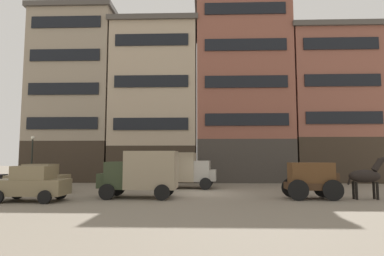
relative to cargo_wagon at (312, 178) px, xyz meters
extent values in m
plane|color=slate|center=(-6.04, 2.52, -1.15)|extent=(120.00, 120.00, 0.00)
cube|color=#33281E|center=(-18.69, 13.32, 0.73)|extent=(7.77, 6.09, 3.76)
cube|color=gray|center=(-18.69, 13.32, 8.95)|extent=(7.77, 6.09, 12.68)
cube|color=#47423D|center=(-18.69, 13.32, 15.53)|extent=(8.27, 6.59, 0.50)
cube|color=black|center=(-18.69, 10.21, 4.19)|extent=(6.53, 0.12, 1.10)
cube|color=black|center=(-18.69, 10.21, 7.36)|extent=(6.53, 0.12, 1.10)
cube|color=black|center=(-18.69, 10.21, 10.53)|extent=(6.53, 0.12, 1.10)
cube|color=black|center=(-18.69, 10.21, 13.70)|extent=(6.53, 0.12, 1.10)
cube|color=#33281E|center=(-10.63, 13.32, 0.51)|extent=(8.04, 6.09, 3.31)
cube|color=tan|center=(-10.63, 13.32, 8.00)|extent=(8.04, 6.09, 11.67)
cube|color=#47423D|center=(-10.63, 13.32, 14.08)|extent=(8.54, 6.59, 0.50)
cube|color=black|center=(-10.63, 10.21, 4.10)|extent=(6.75, 0.12, 1.10)
cube|color=black|center=(-10.63, 10.21, 8.00)|extent=(6.75, 0.12, 1.10)
cube|color=black|center=(-10.63, 10.21, 11.89)|extent=(6.75, 0.12, 1.10)
cube|color=#38332D|center=(-2.04, 13.32, 0.80)|extent=(8.84, 6.09, 3.90)
cube|color=brown|center=(-2.04, 13.32, 9.61)|extent=(8.84, 6.09, 13.73)
cube|color=#47423D|center=(-2.04, 13.32, 16.73)|extent=(9.34, 6.59, 0.50)
cube|color=black|center=(-2.04, 10.21, 4.47)|extent=(7.42, 0.12, 1.10)
cube|color=black|center=(-2.04, 10.21, 7.90)|extent=(7.42, 0.12, 1.10)
cube|color=black|center=(-2.04, 10.21, 11.33)|extent=(7.42, 0.12, 1.10)
cube|color=black|center=(-2.04, 10.21, 14.76)|extent=(7.42, 0.12, 1.10)
cube|color=#33281E|center=(6.51, 13.32, 0.88)|extent=(7.96, 6.09, 4.05)
cube|color=brown|center=(6.51, 13.32, 7.96)|extent=(7.96, 6.09, 10.11)
cube|color=#47423D|center=(6.51, 13.32, 13.27)|extent=(8.46, 6.59, 0.50)
cube|color=black|center=(6.51, 10.21, 4.59)|extent=(6.69, 0.12, 1.10)
cube|color=black|center=(6.51, 10.21, 7.96)|extent=(6.69, 0.12, 1.10)
cube|color=black|center=(6.51, 10.21, 11.33)|extent=(6.69, 0.12, 1.10)
cube|color=#3D2819|center=(-0.05, 0.00, -0.45)|extent=(2.72, 1.34, 0.36)
cube|color=brown|center=(-0.05, 0.00, 0.28)|extent=(2.31, 1.14, 1.10)
cube|color=#3D2819|center=(1.10, -0.02, 0.03)|extent=(0.42, 1.05, 0.50)
cylinder|color=black|center=(0.86, 0.70, -0.60)|extent=(1.10, 0.10, 1.10)
cylinder|color=black|center=(0.84, -0.72, -0.60)|extent=(1.10, 0.10, 1.10)
cylinder|color=black|center=(-0.94, 0.73, -0.60)|extent=(1.10, 0.10, 1.10)
cylinder|color=black|center=(-0.96, -0.69, -0.60)|extent=(1.10, 0.10, 1.10)
ellipsoid|color=black|center=(2.85, 0.00, 0.10)|extent=(1.71, 0.63, 0.70)
cylinder|color=black|center=(3.57, -0.01, 0.70)|extent=(0.67, 0.33, 0.76)
cylinder|color=black|center=(2.04, 0.01, -0.05)|extent=(0.27, 0.10, 0.65)
cylinder|color=black|center=(3.40, 0.17, -0.67)|extent=(0.14, 0.14, 0.95)
cylinder|color=black|center=(3.40, -0.19, -0.67)|extent=(0.14, 0.14, 0.95)
cylinder|color=black|center=(2.30, 0.19, -0.67)|extent=(0.14, 0.14, 0.95)
cylinder|color=black|center=(2.30, -0.17, -0.67)|extent=(0.14, 0.14, 0.95)
cube|color=gray|center=(-6.16, 5.61, 0.12)|extent=(1.55, 1.82, 1.50)
cube|color=gray|center=(-5.46, 5.54, -0.18)|extent=(1.02, 1.52, 0.80)
cube|color=gray|center=(-7.95, 5.77, 0.42)|extent=(2.96, 2.14, 2.10)
cube|color=silver|center=(-5.71, 5.57, 0.37)|extent=(0.31, 1.37, 0.64)
cylinder|color=black|center=(-5.63, 6.51, -0.73)|extent=(0.86, 0.29, 0.84)
cylinder|color=black|center=(-5.80, 4.62, -0.73)|extent=(0.86, 0.29, 0.84)
cylinder|color=black|center=(-8.62, 6.78, -0.73)|extent=(0.86, 0.29, 0.84)
cylinder|color=black|center=(-8.78, 4.89, -0.73)|extent=(0.86, 0.29, 0.84)
cube|color=#2D3823|center=(-10.67, 0.27, 0.12)|extent=(1.46, 1.75, 1.50)
cube|color=#2D3823|center=(-11.37, 0.30, -0.18)|extent=(0.95, 1.48, 0.80)
cube|color=gray|center=(-8.88, 0.21, 0.42)|extent=(2.87, 2.00, 2.10)
cube|color=silver|center=(-11.12, 0.29, 0.37)|extent=(0.24, 1.37, 0.64)
cylinder|color=black|center=(-11.16, -0.66, -0.73)|extent=(0.85, 0.25, 0.84)
cylinder|color=black|center=(-11.09, 1.24, -0.73)|extent=(0.85, 0.25, 0.84)
cylinder|color=black|center=(-8.16, -0.77, -0.73)|extent=(0.85, 0.25, 0.84)
cylinder|color=black|center=(-8.09, 1.13, -0.73)|extent=(0.85, 0.25, 0.84)
cube|color=#7A6B4C|center=(-16.74, 2.75, -0.42)|extent=(3.71, 1.62, 0.80)
cube|color=#7A6B4C|center=(-16.59, 2.74, 0.33)|extent=(1.81, 1.45, 0.70)
cube|color=silver|center=(-17.44, 2.75, 0.20)|extent=(0.34, 1.31, 0.56)
cylinder|color=black|center=(-17.94, 1.91, -0.82)|extent=(0.66, 0.18, 0.66)
cylinder|color=black|center=(-17.93, 3.59, -0.82)|extent=(0.66, 0.18, 0.66)
cylinder|color=black|center=(-15.54, 1.90, -0.82)|extent=(0.66, 0.18, 0.66)
cylinder|color=black|center=(-15.53, 3.58, -0.82)|extent=(0.66, 0.18, 0.66)
cube|color=#7A6B4C|center=(-14.95, -1.35, -0.42)|extent=(3.71, 1.63, 0.80)
cube|color=#7A6B4C|center=(-14.80, -1.35, 0.33)|extent=(1.81, 1.45, 0.70)
cube|color=silver|center=(-15.65, -1.34, 0.20)|extent=(0.35, 1.31, 0.56)
cylinder|color=black|center=(-16.15, -0.50, -0.82)|extent=(0.66, 0.19, 0.66)
cylinder|color=black|center=(-13.76, -2.20, -0.82)|extent=(0.66, 0.19, 0.66)
cylinder|color=black|center=(-13.75, -0.52, -0.82)|extent=(0.66, 0.19, 0.66)
cylinder|color=black|center=(1.52, 8.16, -0.72)|extent=(0.16, 0.16, 0.85)
cylinder|color=black|center=(1.72, 8.16, -0.72)|extent=(0.16, 0.16, 0.85)
cylinder|color=black|center=(1.62, 8.16, 0.01)|extent=(0.51, 0.51, 0.62)
sphere|color=tan|center=(1.62, 8.16, 0.45)|extent=(0.22, 0.22, 0.22)
cylinder|color=black|center=(1.62, 8.16, 0.55)|extent=(0.28, 0.28, 0.02)
cylinder|color=black|center=(1.62, 8.16, 0.60)|extent=(0.18, 0.18, 0.09)
cylinder|color=black|center=(-20.78, 9.24, 0.75)|extent=(0.12, 0.12, 3.80)
sphere|color=silver|center=(-20.78, 9.24, 2.81)|extent=(0.32, 0.32, 0.32)
camera|label=1|loc=(-6.04, -17.56, 1.14)|focal=29.32mm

